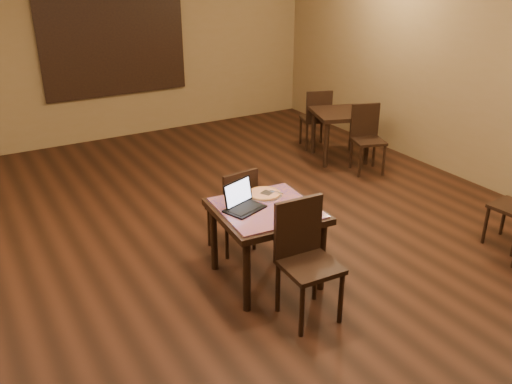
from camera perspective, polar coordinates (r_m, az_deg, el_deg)
ground at (r=5.22m, az=-2.08°, el=-9.81°), size 10.00×10.00×0.00m
wall_back at (r=9.17m, az=-17.81°, el=14.12°), size 8.00×0.02×3.00m
mural at (r=9.25m, az=-14.70°, el=14.86°), size 2.34×0.05×1.64m
tiled_table at (r=4.99m, az=1.10°, el=-2.66°), size 0.99×0.99×0.76m
chair_main_near at (r=4.59m, az=5.13°, el=-6.39°), size 0.47×0.47×1.04m
chair_main_far at (r=5.54m, az=-2.19°, el=-1.46°), size 0.44×0.44×0.92m
laptop at (r=4.91m, az=-1.52°, el=-0.99°), size 0.41×0.38×0.24m
plate at (r=4.92m, az=4.39°, el=-1.72°), size 0.28×0.28×0.02m
pizza_slice at (r=4.91m, az=4.40°, el=-1.56°), size 0.22×0.22×0.02m
pizza_pan at (r=5.19m, az=0.86°, el=-0.28°), size 0.35×0.35×0.01m
pizza_whole at (r=5.18m, az=0.86°, el=-0.14°), size 0.31×0.31×0.02m
spatula at (r=5.17m, az=1.16°, el=-0.08°), size 0.20×0.27×0.01m
napkin_roll at (r=5.04m, az=5.83°, el=-0.98°), size 0.05×0.18×0.04m
other_table_a at (r=8.22m, az=8.90°, el=7.54°), size 1.00×1.00×0.74m
other_table_a_chair_near at (r=7.85m, az=11.57°, el=5.99°), size 0.52×0.52×0.95m
other_table_a_chair_far at (r=8.64m, az=6.40°, el=7.98°), size 0.52×0.52×0.95m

